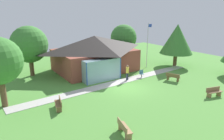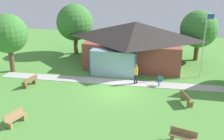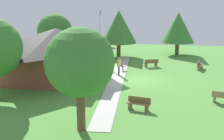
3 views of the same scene
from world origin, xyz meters
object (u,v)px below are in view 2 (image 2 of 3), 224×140
object	(u,v)px
flagpole	(204,43)
tree_behind_pavilion_right	(199,29)
patio_chair_lawn_spare	(159,82)
bench_mid_left	(30,82)
bench_mid_right	(186,99)
visitor_on_path	(136,73)
pavilion	(135,42)
bench_front_right	(183,137)
tree_behind_pavilion_left	(75,23)
tree_west_hedge	(8,34)
bench_front_left	(15,118)

from	to	relation	value
flagpole	tree_behind_pavilion_right	distance (m)	5.22
patio_chair_lawn_spare	bench_mid_left	bearing A→B (deg)	39.86
bench_mid_right	visitor_on_path	distance (m)	5.04
pavilion	flagpole	world-z (taller)	flagpole
flagpole	bench_mid_left	bearing A→B (deg)	-159.21
bench_mid_left	pavilion	bearing A→B (deg)	-30.74
bench_front_right	tree_behind_pavilion_left	bearing A→B (deg)	-37.62
patio_chair_lawn_spare	tree_west_hedge	size ratio (longest dim) A/B	0.15
pavilion	tree_behind_pavilion_right	bearing A→B (deg)	22.25
tree_behind_pavilion_right	tree_behind_pavilion_left	bearing A→B (deg)	-177.85
tree_behind_pavilion_left	tree_behind_pavilion_right	bearing A→B (deg)	2.15
patio_chair_lawn_spare	tree_west_hedge	bearing A→B (deg)	25.35
bench_mid_left	bench_front_right	xyz separation A→B (m)	(12.38, -5.30, 0.00)
tree_west_hedge	tree_behind_pavilion_left	distance (m)	8.19
pavilion	tree_west_hedge	xyz separation A→B (m)	(-11.13, -5.12, 1.43)
bench_mid_left	tree_behind_pavilion_left	distance (m)	10.62
patio_chair_lawn_spare	visitor_on_path	distance (m)	2.11
tree_behind_pavilion_right	tree_behind_pavilion_left	distance (m)	13.78
bench_front_right	visitor_on_path	distance (m)	8.66
pavilion	visitor_on_path	size ratio (longest dim) A/B	5.95
flagpole	bench_mid_right	distance (m)	6.59
tree_behind_pavilion_right	tree_west_hedge	xyz separation A→B (m)	(-17.59, -7.76, 0.27)
pavilion	bench_mid_right	bearing A→B (deg)	-58.74
bench_front_left	patio_chair_lawn_spare	world-z (taller)	patio_chair_lawn_spare
patio_chair_lawn_spare	bench_front_left	bearing A→B (deg)	70.42
bench_front_right	pavilion	bearing A→B (deg)	-56.05
bench_mid_left	bench_mid_right	size ratio (longest dim) A/B	1.00
bench_front_right	bench_front_left	distance (m)	10.21
bench_mid_right	bench_front_left	world-z (taller)	same
pavilion	visitor_on_path	bearing A→B (deg)	-80.02
bench_front_left	patio_chair_lawn_spare	xyz separation A→B (m)	(8.48, 8.00, 0.01)
bench_front_left	tree_behind_pavilion_right	distance (m)	20.36
bench_front_left	patio_chair_lawn_spare	size ratio (longest dim) A/B	1.82
bench_front_right	patio_chair_lawn_spare	size ratio (longest dim) A/B	1.82
patio_chair_lawn_spare	tree_behind_pavilion_left	world-z (taller)	tree_behind_pavilion_left
bench_mid_left	visitor_on_path	bearing A→B (deg)	-60.78
pavilion	tree_west_hedge	distance (m)	12.33
visitor_on_path	tree_behind_pavilion_left	bearing A→B (deg)	-55.64
bench_front_left	visitor_on_path	world-z (taller)	visitor_on_path
bench_mid_left	bench_front_left	xyz separation A→B (m)	(2.17, -5.59, 0.00)
bench_front_left	visitor_on_path	xyz separation A→B (m)	(6.46, 8.07, 0.62)
tree_behind_pavilion_right	bench_mid_left	bearing A→B (deg)	-143.12
tree_behind_pavilion_right	flagpole	bearing A→B (deg)	-89.32
visitor_on_path	tree_behind_pavilion_left	world-z (taller)	tree_behind_pavilion_left
bench_mid_left	bench_front_left	distance (m)	5.99
pavilion	bench_mid_left	xyz separation A→B (m)	(-7.67, -7.96, -1.88)
pavilion	flagpole	xyz separation A→B (m)	(6.53, -2.57, 0.95)
tree_behind_pavilion_right	tree_behind_pavilion_left	size ratio (longest dim) A/B	0.94
pavilion	flagpole	distance (m)	7.08
bench_mid_left	visitor_on_path	size ratio (longest dim) A/B	0.90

